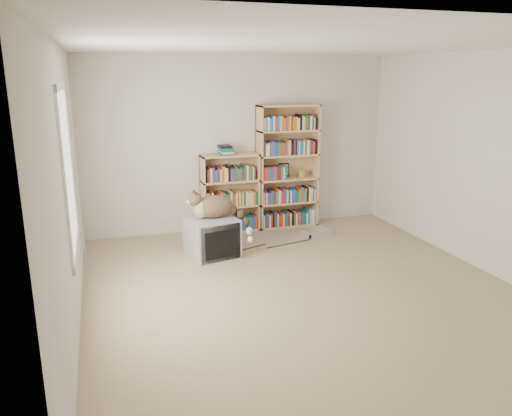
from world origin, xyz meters
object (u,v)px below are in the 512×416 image
object	(u,v)px
crt_tv	(212,238)
bookcase_short	(230,196)
dvd_player	(316,232)
cat	(219,210)
bookcase_tall	(287,170)

from	to	relation	value
crt_tv	bookcase_short	xyz separation A→B (m)	(0.50, 0.99, 0.27)
crt_tv	dvd_player	bearing A→B (deg)	1.26
crt_tv	cat	distance (m)	0.37
bookcase_tall	dvd_player	distance (m)	1.04
bookcase_short	cat	bearing A→B (deg)	-112.08
cat	bookcase_short	xyz separation A→B (m)	(0.40, 0.98, -0.08)
dvd_player	cat	bearing A→B (deg)	179.07
cat	bookcase_short	size ratio (longest dim) A/B	0.68
bookcase_short	dvd_player	distance (m)	1.35
dvd_player	bookcase_short	bearing A→B (deg)	137.03
bookcase_short	crt_tv	bearing A→B (deg)	-116.62
cat	crt_tv	bearing A→B (deg)	-175.99
crt_tv	bookcase_tall	distance (m)	1.80
cat	bookcase_short	world-z (taller)	bookcase_short
cat	dvd_player	distance (m)	1.66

